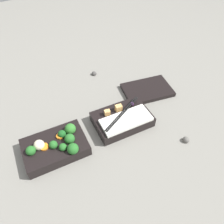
% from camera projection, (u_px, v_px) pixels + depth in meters
% --- Properties ---
extents(ground_plane, '(3.00, 3.00, 0.00)m').
position_uv_depth(ground_plane, '(88.00, 138.00, 0.81)').
color(ground_plane, slate).
extents(bento_tray_vegetable, '(0.21, 0.15, 0.07)m').
position_uv_depth(bento_tray_vegetable, '(56.00, 146.00, 0.75)').
color(bento_tray_vegetable, black).
rests_on(bento_tray_vegetable, ground_plane).
extents(bento_tray_rice, '(0.21, 0.14, 0.07)m').
position_uv_depth(bento_tray_rice, '(122.00, 119.00, 0.84)').
color(bento_tray_rice, black).
rests_on(bento_tray_rice, ground_plane).
extents(bento_lid, '(0.23, 0.17, 0.02)m').
position_uv_depth(bento_lid, '(147.00, 90.00, 0.98)').
color(bento_lid, black).
rests_on(bento_lid, ground_plane).
extents(pebble_0, '(0.02, 0.02, 0.02)m').
position_uv_depth(pebble_0, '(186.00, 140.00, 0.79)').
color(pebble_0, '#595651').
rests_on(pebble_0, ground_plane).
extents(pebble_1, '(0.02, 0.02, 0.02)m').
position_uv_depth(pebble_1, '(94.00, 74.00, 1.06)').
color(pebble_1, '#474442').
rests_on(pebble_1, ground_plane).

